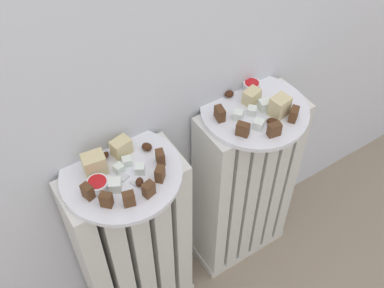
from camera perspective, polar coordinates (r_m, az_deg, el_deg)
radiator_left at (r=1.29m, az=-7.00°, el=-12.48°), size 0.30×0.13×0.62m
radiator_right at (r=1.40m, az=6.33°, el=-5.42°), size 0.30×0.13×0.62m
plate_left at (r=1.03m, az=-8.61°, el=-3.57°), size 0.27×0.27×0.01m
plate_right at (r=1.16m, az=7.63°, el=4.09°), size 0.27×0.27×0.01m
dark_cake_slice_left_0 at (r=0.98m, az=-12.59°, el=-5.66°), size 0.02×0.03×0.04m
dark_cake_slice_left_1 at (r=0.96m, az=-10.41°, el=-6.70°), size 0.03×0.03×0.04m
dark_cake_slice_left_2 at (r=0.95m, az=-7.70°, el=-6.65°), size 0.03×0.02×0.04m
dark_cake_slice_left_3 at (r=0.96m, az=-5.30°, el=-5.51°), size 0.03×0.02×0.04m
dark_cake_slice_left_4 at (r=0.99m, az=-3.93°, el=-3.65°), size 0.03×0.03×0.04m
dark_cake_slice_left_5 at (r=1.01m, az=-3.88°, el=-1.65°), size 0.02×0.03×0.04m
marble_cake_slice_left_0 at (r=1.04m, az=-8.62°, el=-0.39°), size 0.05×0.04×0.04m
marble_cake_slice_left_1 at (r=1.01m, az=-11.79°, el=-2.41°), size 0.05×0.04×0.05m
turkish_delight_left_0 at (r=1.01m, az=-6.35°, el=-3.02°), size 0.03×0.03×0.02m
turkish_delight_left_1 at (r=1.02m, az=-8.88°, el=-2.94°), size 0.02×0.02×0.02m
turkish_delight_left_2 at (r=0.98m, az=-9.35°, el=-4.98°), size 0.03×0.03×0.03m
turkish_delight_left_3 at (r=1.03m, az=-7.94°, el=-2.11°), size 0.02×0.02×0.02m
medjool_date_left_0 at (r=0.99m, az=-6.42°, el=-4.64°), size 0.03×0.03×0.02m
medjool_date_left_1 at (r=1.05m, az=-10.63°, el=-1.48°), size 0.03×0.03×0.01m
medjool_date_left_2 at (r=1.05m, az=-5.52°, el=-0.34°), size 0.03×0.03×0.02m
jam_bowl_left at (r=0.99m, az=-11.40°, el=-4.83°), size 0.05×0.05×0.02m
dark_cake_slice_right_0 at (r=1.11m, az=3.40°, el=3.71°), size 0.02×0.03×0.03m
dark_cake_slice_right_1 at (r=1.08m, az=6.20°, el=1.79°), size 0.03×0.03×0.03m
dark_cake_slice_right_2 at (r=1.09m, az=9.99°, el=1.74°), size 0.03×0.02×0.03m
dark_cake_slice_right_3 at (r=1.13m, az=12.29°, el=3.56°), size 0.03×0.03×0.03m
marble_cake_slice_right_0 at (r=1.13m, az=10.63°, el=4.53°), size 0.05×0.04×0.05m
marble_cake_slice_right_1 at (r=1.16m, az=7.27°, el=5.76°), size 0.05×0.04×0.04m
turkish_delight_right_0 at (r=1.13m, az=7.30°, el=4.04°), size 0.03×0.03×0.02m
turkish_delight_right_1 at (r=1.15m, az=8.81°, el=4.71°), size 0.03×0.03×0.03m
turkish_delight_right_2 at (r=1.10m, az=8.13°, el=2.37°), size 0.03×0.03×0.02m
turkish_delight_right_3 at (r=1.12m, az=5.63°, el=3.52°), size 0.03×0.03×0.02m
medjool_date_right_0 at (r=1.12m, az=9.70°, el=2.74°), size 0.03×0.03×0.02m
medjool_date_right_1 at (r=1.17m, az=4.55°, el=6.10°), size 0.03×0.02×0.02m
jam_bowl_right at (r=1.20m, az=7.27°, el=7.06°), size 0.04×0.04×0.02m
fork at (r=1.00m, az=-7.26°, el=-4.67°), size 0.05×0.09×0.00m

